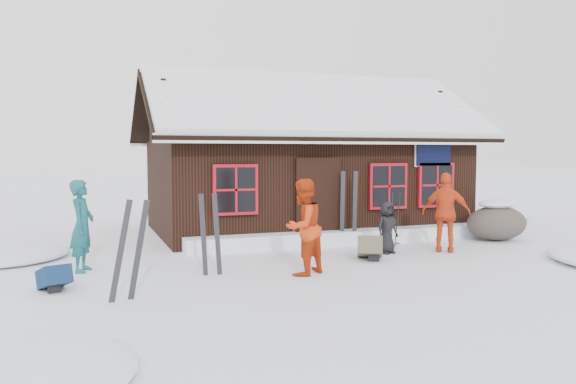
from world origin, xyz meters
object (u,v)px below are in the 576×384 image
Objects in this scene: ski_pair_left at (130,251)px; backpack_olive at (370,251)px; ski_poles at (395,221)px; backpack_blue at (54,281)px; skier_crouched at (387,228)px; skier_teal at (82,226)px; skier_orange_right at (446,213)px; skier_orange_left at (303,227)px; boulder at (497,222)px.

ski_pair_left is 2.38× the size of backpack_olive.
ski_pair_left is 6.72m from ski_poles.
backpack_blue is (-1.08, 1.01, -0.58)m from ski_pair_left.
skier_crouched is 2.05× the size of backpack_blue.
skier_teal reaches higher than backpack_blue.
ski_poles is at bearing -6.07° from backpack_blue.
backpack_blue is (-7.88, -0.77, -0.72)m from skier_orange_right.
skier_orange_left is at bearing -96.63° from skier_teal.
skier_orange_right reaches higher than backpack_blue.
skier_teal is at bearing -176.75° from ski_poles.
boulder is (3.50, 0.67, -0.10)m from skier_crouched.
skier_teal reaches higher than boulder.
boulder is 10.26m from backpack_blue.
backpack_olive is (-1.97, -0.20, -0.70)m from skier_orange_right.
skier_crouched is at bearing 178.21° from skier_orange_left.
skier_orange_left is at bearing -168.61° from skier_crouched.
ski_poles is at bearing 69.74° from backpack_olive.
backpack_blue is at bearing 42.07° from skier_orange_right.
ski_pair_left is at bearing -162.89° from boulder.
boulder is at bearing 168.26° from skier_orange_left.
skier_orange_left is 1.32× the size of ski_poles.
skier_teal is 5.58m from backpack_olive.
skier_teal is 2.48m from ski_pair_left.
ski_pair_left reaches higher than skier_crouched.
backpack_olive is (5.91, 0.57, 0.03)m from backpack_blue.
ski_pair_left reaches higher than backpack_blue.
skier_orange_left reaches higher than skier_teal.
skier_orange_right is 2.10m from backpack_olive.
ski_pair_left is (-6.80, -1.78, -0.14)m from skier_orange_right.
skier_teal is 0.97× the size of skier_orange_right.
skier_orange_right is 7.96m from backpack_blue.
skier_orange_right is at bearing -14.26° from backpack_blue.
skier_orange_right reaches higher than ski_pair_left.
ski_pair_left is 1.59m from backpack_blue.
backpack_olive is at bearing -164.15° from boulder.
ski_poles is 2.39× the size of backpack_blue.
skier_crouched is 6.71m from backpack_blue.
skier_orange_left is 2.64× the size of backpack_olive.
skier_teal reaches higher than backpack_olive.
ski_poles is 1.81m from backpack_olive.
ski_pair_left is at bearing -155.58° from ski_poles.
boulder is at bearing 27.26° from ski_pair_left.
backpack_blue is at bearing -166.23° from ski_poles.
backpack_blue is 0.84× the size of backpack_olive.
skier_orange_left is 3.13m from ski_pair_left.
backpack_blue is at bearing -34.05° from skier_orange_left.
skier_orange_left reaches higher than ski_pair_left.
boulder is at bearing -119.40° from skier_orange_right.
backpack_blue is at bearing -147.47° from backpack_olive.
skier_orange_right is 1.24m from ski_poles.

